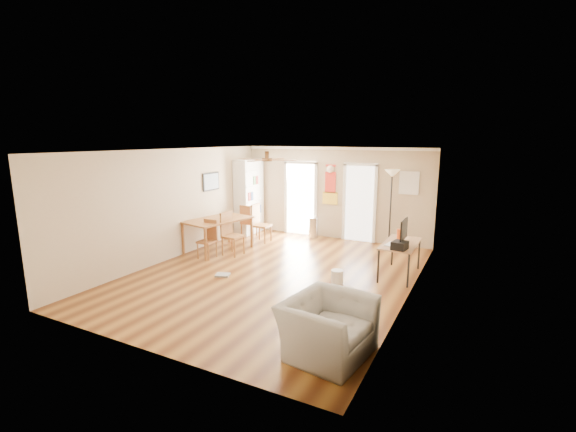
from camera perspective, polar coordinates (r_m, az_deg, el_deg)
The scene contains 30 objects.
floor at distance 8.47m, azimuth -1.87°, elevation -8.36°, with size 7.00×7.00×0.00m, color brown.
ceiling at distance 7.99m, azimuth -1.99°, elevation 9.50°, with size 5.50×7.00×0.00m, color silver, non-canonical shape.
wall_back at distance 11.28m, azimuth 6.76°, elevation 3.31°, with size 5.50×0.04×2.60m, color beige, non-canonical shape.
wall_front at distance 5.44m, azimuth -20.27°, elevation -5.97°, with size 5.50×0.04×2.60m, color beige, non-canonical shape.
wall_left at distance 9.75m, azimuth -16.21°, elevation 1.69°, with size 0.04×7.00×2.60m, color beige, non-canonical shape.
wall_right at distance 7.23m, azimuth 17.49°, elevation -1.60°, with size 0.04×7.00×2.60m, color beige, non-canonical shape.
crown_molding at distance 7.99m, azimuth -1.99°, elevation 9.21°, with size 5.50×7.00×0.08m, color white, non-canonical shape.
kitchen_doorway at distance 11.70m, azimuth 1.88°, elevation 2.43°, with size 0.90×0.10×2.10m, color white, non-canonical shape.
bathroom_doorway at distance 11.06m, azimuth 10.34°, elevation 1.74°, with size 0.80×0.10×2.10m, color white, non-canonical shape.
wall_decal at distance 11.27m, azimuth 6.15°, elevation 4.60°, with size 0.46×0.03×1.10m, color red.
ac_grille at distance 10.66m, azimuth 17.15°, elevation 4.60°, with size 0.50×0.04×0.60m, color white.
framed_poster at distance 10.73m, azimuth -11.10°, elevation 4.93°, with size 0.04×0.66×0.48m, color black.
ceiling_fan at distance 7.73m, azimuth -3.08°, elevation 8.17°, with size 1.24×1.24×0.20m, color #593819, non-canonical shape.
bookshelf at distance 11.89m, azimuth -5.70°, elevation 2.83°, with size 0.44×1.00×2.22m, color silver, non-canonical shape.
dining_table at distance 10.20m, azimuth -10.07°, elevation -2.70°, with size 0.99×1.65×0.83m, color brown, non-canonical shape.
dining_chair_right_a at distance 10.88m, azimuth -3.81°, elevation -1.08°, with size 0.43×0.43×1.05m, color brown, non-canonical shape.
dining_chair_right_b at distance 9.75m, azimuth -7.99°, elevation -2.60°, with size 0.43×0.43×1.05m, color #A66C35, non-canonical shape.
dining_chair_near at distance 9.62m, azimuth -11.69°, elevation -3.36°, with size 0.38×0.38×0.91m, color #AB6237, non-canonical shape.
dining_chair_far at distance 11.56m, azimuth -5.69°, elevation -0.69°, with size 0.38×0.38×0.93m, color #A36C34, non-canonical shape.
trash_can at distance 11.35m, azimuth 3.70°, elevation -1.70°, with size 0.28×0.28×0.61m, color silver.
torchiere_lamp at distance 10.58m, azimuth 14.63°, elevation 0.99°, with size 0.39×0.39×2.05m, color black, non-canonical shape.
computer_desk at distance 8.59m, azimuth 15.89°, elevation -6.05°, with size 0.66×1.32×0.71m, color #A27A58, non-canonical shape.
imac at distance 8.15m, azimuth 16.45°, elevation -2.39°, with size 0.08×0.60×0.55m, color black, non-canonical shape.
keyboard at distance 8.32m, azimuth 14.59°, elevation -3.93°, with size 0.12×0.38×0.01m, color silver.
printer at distance 7.97m, azimuth 15.90°, elevation -4.12°, with size 0.27×0.31×0.16m, color black.
orange_bottle at distance 8.58m, azimuth 15.77°, elevation -2.68°, with size 0.09×0.09×0.26m, color #EA5214.
wastebasket_a at distance 7.93m, azimuth 7.14°, elevation -8.77°, with size 0.24×0.24×0.28m, color silver.
wastebasket_b at distance 6.95m, azimuth 8.56°, elevation -11.62°, with size 0.27×0.27×0.31m, color silver.
floor_cloth at distance 8.44m, azimuth -9.47°, elevation -8.44°, with size 0.28×0.22×0.04m, color gray.
armchair at distance 5.45m, azimuth 5.76°, elevation -15.72°, with size 1.16×1.01×0.76m, color #AAA9A4.
Camera 1 is at (3.89, -6.97, 2.84)m, focal length 24.51 mm.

